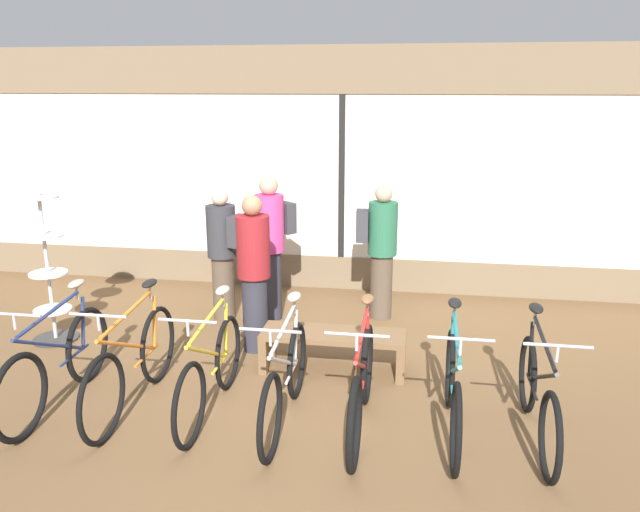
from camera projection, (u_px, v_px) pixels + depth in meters
name	position (u px, v px, depth m)	size (l,w,h in m)	color
ground_plane	(292.00, 407.00, 5.43)	(24.00, 24.00, 0.00)	brown
shop_back_wall	(342.00, 169.00, 8.19)	(12.00, 0.08, 3.20)	#7A664C
bicycle_far_left	(57.00, 364.00, 5.37)	(0.46, 1.75, 1.04)	black
bicycle_left	(133.00, 364.00, 5.36)	(0.46, 1.79, 1.04)	black
bicycle_center_left	(211.00, 371.00, 5.27)	(0.46, 1.67, 1.02)	black
bicycle_center	(285.00, 381.00, 5.10)	(0.46, 1.68, 1.02)	black
bicycle_center_right	(362.00, 386.00, 5.00)	(0.46, 1.72, 1.03)	black
bicycle_right	(453.00, 390.00, 4.94)	(0.46, 1.68, 1.02)	black
bicycle_far_right	(538.00, 396.00, 4.86)	(0.46, 1.65, 1.01)	black
accessory_rack	(49.00, 279.00, 6.69)	(0.48, 0.48, 1.69)	#333333
display_bench	(333.00, 339.00, 6.05)	(1.40, 0.44, 0.40)	brown
customer_near_rack	(381.00, 248.00, 7.32)	(0.50, 0.36, 1.61)	brown
customer_by_window	(271.00, 243.00, 7.28)	(0.53, 0.55, 1.72)	#2D2D38
customer_mid_floor	(223.00, 250.00, 7.29)	(0.55, 0.44, 1.57)	brown
customer_near_bench	(254.00, 271.00, 6.40)	(0.41, 0.41, 1.66)	#2D2D38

